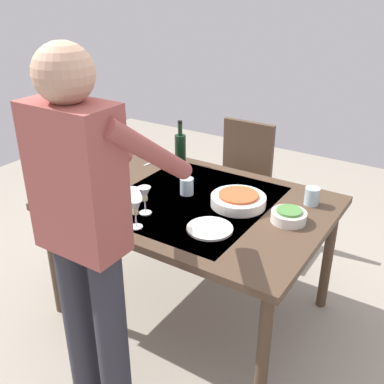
{
  "coord_description": "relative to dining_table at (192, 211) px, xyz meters",
  "views": [
    {
      "loc": [
        -1.22,
        1.89,
        1.88
      ],
      "look_at": [
        0.0,
        0.0,
        0.8
      ],
      "focal_mm": 42.3,
      "sensor_mm": 36.0,
      "label": 1
    }
  ],
  "objects": [
    {
      "name": "chair_near",
      "position": [
        0.15,
        -0.91,
        -0.15
      ],
      "size": [
        0.4,
        0.4,
        0.91
      ],
      "color": "#352114",
      "rests_on": "ground_plane"
    },
    {
      "name": "wine_glass_right",
      "position": [
        0.12,
        0.26,
        0.17
      ],
      "size": [
        0.07,
        0.07,
        0.15
      ],
      "color": "white",
      "rests_on": "dining_table"
    },
    {
      "name": "water_cup_near_left",
      "position": [
        0.07,
        -0.05,
        0.12
      ],
      "size": [
        0.08,
        0.08,
        0.1
      ],
      "primitive_type": "cylinder",
      "color": "silver",
      "rests_on": "dining_table"
    },
    {
      "name": "ground_plane",
      "position": [
        0.0,
        0.0,
        -0.68
      ],
      "size": [
        6.0,
        6.0,
        0.0
      ],
      "primitive_type": "plane",
      "color": "#9E9384"
    },
    {
      "name": "wine_bottle",
      "position": [
        0.35,
        -0.41,
        0.18
      ],
      "size": [
        0.07,
        0.07,
        0.3
      ],
      "color": "black",
      "rests_on": "dining_table"
    },
    {
      "name": "dining_table",
      "position": [
        0.0,
        0.0,
        0.0
      ],
      "size": [
        1.48,
        1.06,
        0.75
      ],
      "color": "#4C3828",
      "rests_on": "ground_plane"
    },
    {
      "name": "wine_glass_left",
      "position": [
        0.07,
        0.4,
        0.17
      ],
      "size": [
        0.07,
        0.07,
        0.15
      ],
      "color": "white",
      "rests_on": "dining_table"
    },
    {
      "name": "dinner_plate_far",
      "position": [
        -0.25,
        0.22,
        0.08
      ],
      "size": [
        0.23,
        0.23,
        0.01
      ],
      "primitive_type": "cylinder",
      "color": "white",
      "rests_on": "dining_table"
    },
    {
      "name": "person_server",
      "position": [
        -0.0,
        0.79,
        0.28
      ],
      "size": [
        0.42,
        0.61,
        1.69
      ],
      "color": "#2D2D38",
      "rests_on": "ground_plane"
    },
    {
      "name": "serving_bowl_pasta",
      "position": [
        -0.24,
        -0.08,
        0.1
      ],
      "size": [
        0.3,
        0.3,
        0.07
      ],
      "color": "white",
      "rests_on": "dining_table"
    },
    {
      "name": "table_knife",
      "position": [
        0.52,
        -0.35,
        0.07
      ],
      "size": [
        0.03,
        0.2,
        0.0
      ],
      "primitive_type": "cube",
      "rotation": [
        0.0,
        0.0,
        -0.08
      ],
      "color": "silver",
      "rests_on": "dining_table"
    },
    {
      "name": "dinner_plate_near",
      "position": [
        0.34,
        0.16,
        0.08
      ],
      "size": [
        0.23,
        0.23,
        0.01
      ],
      "primitive_type": "cylinder",
      "color": "white",
      "rests_on": "dining_table"
    },
    {
      "name": "side_bowl_salad",
      "position": [
        -0.54,
        -0.06,
        0.1
      ],
      "size": [
        0.18,
        0.18,
        0.07
      ],
      "color": "white",
      "rests_on": "dining_table"
    },
    {
      "name": "water_cup_near_right",
      "position": [
        -0.57,
        -0.31,
        0.12
      ],
      "size": [
        0.08,
        0.08,
        0.1
      ],
      "primitive_type": "cylinder",
      "color": "silver",
      "rests_on": "dining_table"
    }
  ]
}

